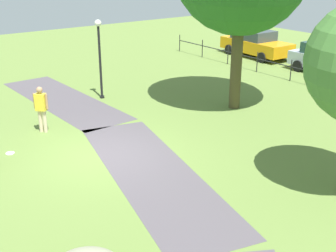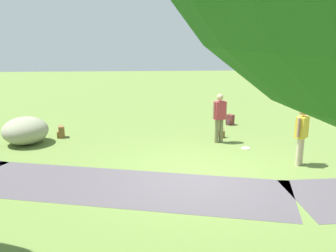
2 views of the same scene
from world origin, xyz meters
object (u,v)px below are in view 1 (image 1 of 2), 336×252
Objects in this scene: lamp_post at (100,50)px; parked_sedan_grey at (327,59)px; man_near_boulder at (41,106)px; frisbee_on_grass at (10,153)px; parked_sedan_red at (255,43)px.

parked_sedan_grey is (3.20, 11.24, -1.26)m from lamp_post.
man_near_boulder is 14.80m from parked_sedan_grey.
lamp_post is 2.03× the size of man_near_boulder.
frisbee_on_grass is (1.12, -1.54, -0.93)m from man_near_boulder.
parked_sedan_grey is at bearing -2.33° from parked_sedan_red.
lamp_post is 12.51× the size of frisbee_on_grass.
parked_sedan_grey is (-0.19, 16.32, 0.79)m from frisbee_on_grass.
parked_sedan_grey is at bearing 86.38° from man_near_boulder.
man_near_boulder reaches higher than parked_sedan_grey.
lamp_post reaches higher than frisbee_on_grass.
frisbee_on_grass is 16.34m from parked_sedan_grey.
man_near_boulder is 0.36× the size of parked_sedan_red.
frisbee_on_grass is (3.39, -5.08, -2.05)m from lamp_post.
lamp_post reaches higher than parked_sedan_grey.
lamp_post is at bearing -80.49° from parked_sedan_red.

